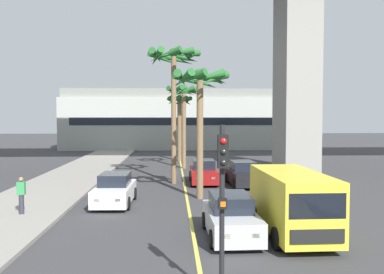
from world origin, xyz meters
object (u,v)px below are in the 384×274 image
object	(u,v)px
car_queue_fourth	(243,174)
delivery_van	(292,201)
palm_tree_farthest_median	(173,68)
traffic_light_median_near	(222,190)
palm_tree_mid_median	(184,99)
pedestrian_far_along	(21,195)
car_queue_front	(115,190)
car_queue_second	(231,217)
car_queue_third	(204,172)
palm_tree_near_median	(180,109)
palm_tree_far_median	(200,90)

from	to	relation	value
car_queue_fourth	delivery_van	world-z (taller)	delivery_van
car_queue_fourth	palm_tree_farthest_median	bearing A→B (deg)	166.98
traffic_light_median_near	palm_tree_mid_median	world-z (taller)	palm_tree_mid_median
car_queue_fourth	palm_tree_mid_median	distance (m)	11.07
car_queue_fourth	pedestrian_far_along	xyz separation A→B (m)	(-11.11, -7.92, 0.28)
car_queue_front	pedestrian_far_along	bearing A→B (deg)	-146.00
delivery_van	palm_tree_farthest_median	xyz separation A→B (m)	(-4.30, 12.32, 6.30)
car_queue_fourth	delivery_van	distance (m)	11.31
car_queue_second	palm_tree_farthest_median	distance (m)	14.27
palm_tree_mid_median	palm_tree_farthest_median	size ratio (longest dim) A/B	0.80
car_queue_third	pedestrian_far_along	xyz separation A→B (m)	(-8.66, -9.00, 0.28)
car_queue_front	car_queue_second	xyz separation A→B (m)	(5.02, -5.90, 0.00)
palm_tree_farthest_median	car_queue_third	bearing A→B (deg)	1.41
car_queue_second	pedestrian_far_along	bearing A→B (deg)	158.72
car_queue_fourth	pedestrian_far_along	world-z (taller)	pedestrian_far_along
delivery_van	palm_tree_near_median	bearing A→B (deg)	97.85
palm_tree_mid_median	palm_tree_farthest_median	distance (m)	8.32
car_queue_fourth	palm_tree_mid_median	size ratio (longest dim) A/B	0.58
car_queue_third	delivery_van	bearing A→B (deg)	-79.42
palm_tree_near_median	palm_tree_far_median	distance (m)	19.45
car_queue_second	palm_tree_farthest_median	xyz separation A→B (m)	(-2.05, 12.34, 6.86)
car_queue_third	palm_tree_far_median	bearing A→B (deg)	-96.66
traffic_light_median_near	palm_tree_mid_median	size ratio (longest dim) A/B	0.59
car_queue_front	car_queue_second	distance (m)	7.74
car_queue_fourth	palm_tree_far_median	xyz separation A→B (m)	(-3.05, -4.14, 5.09)
car_queue_second	car_queue_fourth	distance (m)	11.57
car_queue_second	car_queue_third	size ratio (longest dim) A/B	1.00
car_queue_front	palm_tree_farthest_median	distance (m)	9.87
delivery_van	pedestrian_far_along	world-z (taller)	delivery_van
car_queue_second	palm_tree_mid_median	distance (m)	21.11
traffic_light_median_near	palm_tree_farthest_median	xyz separation A→B (m)	(-1.08, 17.81, 4.87)
palm_tree_mid_median	palm_tree_far_median	world-z (taller)	palm_tree_mid_median
car_queue_second	palm_tree_far_median	world-z (taller)	palm_tree_far_median
car_queue_third	traffic_light_median_near	size ratio (longest dim) A/B	0.98
car_queue_third	traffic_light_median_near	world-z (taller)	traffic_light_median_near
car_queue_third	traffic_light_median_near	xyz separation A→B (m)	(-0.91, -17.86, 1.99)
car_queue_second	car_queue_third	distance (m)	12.39
palm_tree_near_median	palm_tree_far_median	xyz separation A→B (m)	(0.74, -19.43, 0.64)
traffic_light_median_near	palm_tree_near_median	distance (m)	32.17
pedestrian_far_along	traffic_light_median_near	bearing A→B (deg)	-48.84
car_queue_fourth	traffic_light_median_near	distance (m)	17.23
traffic_light_median_near	palm_tree_mid_median	distance (m)	26.10
car_queue_third	palm_tree_far_median	world-z (taller)	palm_tree_far_median
car_queue_second	palm_tree_farthest_median	size ratio (longest dim) A/B	0.46
palm_tree_near_median	car_queue_front	bearing A→B (deg)	-99.86
car_queue_second	car_queue_fourth	xyz separation A→B (m)	(2.38, 11.32, 0.00)
car_queue_front	car_queue_second	size ratio (longest dim) A/B	1.00
palm_tree_mid_median	palm_tree_near_median	bearing A→B (deg)	92.27
car_queue_fourth	palm_tree_near_median	distance (m)	16.37
car_queue_fourth	traffic_light_median_near	bearing A→B (deg)	-101.31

